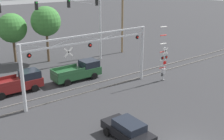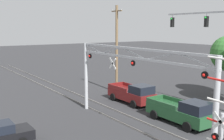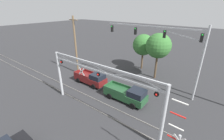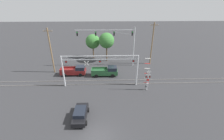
# 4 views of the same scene
# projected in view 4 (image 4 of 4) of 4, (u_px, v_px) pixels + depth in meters

# --- Properties ---
(ground_plane) EXTENTS (200.00, 200.00, 0.00)m
(ground_plane) POSITION_uv_depth(u_px,v_px,m) (97.00, 138.00, 17.20)
(ground_plane) COLOR #303033
(rail_track_near) EXTENTS (80.00, 0.08, 0.10)m
(rail_track_near) POSITION_uv_depth(u_px,v_px,m) (101.00, 84.00, 27.93)
(rail_track_near) COLOR gray
(rail_track_near) RESTS_ON ground_plane
(rail_track_far) EXTENTS (80.00, 0.08, 0.10)m
(rail_track_far) POSITION_uv_depth(u_px,v_px,m) (101.00, 80.00, 29.22)
(rail_track_far) COLOR gray
(rail_track_far) RESTS_ON ground_plane
(crossing_gantry) EXTENTS (13.36, 0.31, 5.80)m
(crossing_gantry) POSITION_uv_depth(u_px,v_px,m) (100.00, 66.00, 26.03)
(crossing_gantry) COLOR #B7BABF
(crossing_gantry) RESTS_ON ground_plane
(crossing_signal_mast) EXTENTS (1.27, 0.35, 5.95)m
(crossing_signal_mast) POSITION_uv_depth(u_px,v_px,m) (147.00, 80.00, 25.45)
(crossing_signal_mast) COLOR #B7BABF
(crossing_signal_mast) RESTS_ON ground_plane
(traffic_signal_span) EXTENTS (13.15, 0.39, 9.00)m
(traffic_signal_span) POSITION_uv_depth(u_px,v_px,m) (119.00, 39.00, 33.24)
(traffic_signal_span) COLOR #B7BABF
(traffic_signal_span) RESTS_ON ground_plane
(pickup_truck_lead) EXTENTS (5.34, 2.15, 1.95)m
(pickup_truck_lead) POSITION_uv_depth(u_px,v_px,m) (106.00, 71.00, 30.86)
(pickup_truck_lead) COLOR #23512D
(pickup_truck_lead) RESTS_ON ground_plane
(pickup_truck_following) EXTENTS (5.17, 2.15, 1.95)m
(pickup_truck_following) POSITION_uv_depth(u_px,v_px,m) (75.00, 71.00, 31.16)
(pickup_truck_following) COLOR maroon
(pickup_truck_following) RESTS_ON ground_plane
(sedan_waiting) EXTENTS (1.96, 4.10, 1.47)m
(sedan_waiting) POSITION_uv_depth(u_px,v_px,m) (80.00, 114.00, 19.70)
(sedan_waiting) COLOR black
(sedan_waiting) RESTS_ON ground_plane
(utility_pole_left) EXTENTS (1.80, 0.28, 9.47)m
(utility_pole_left) POSITION_uv_depth(u_px,v_px,m) (51.00, 51.00, 30.62)
(utility_pole_left) COLOR brown
(utility_pole_left) RESTS_ON ground_plane
(utility_pole_right) EXTENTS (1.80, 0.28, 9.86)m
(utility_pole_right) POSITION_uv_depth(u_px,v_px,m) (152.00, 43.00, 34.83)
(utility_pole_right) COLOR brown
(utility_pole_right) RESTS_ON ground_plane
(background_tree_beyond_span) EXTENTS (3.72, 3.72, 6.34)m
(background_tree_beyond_span) POSITION_uv_depth(u_px,v_px,m) (93.00, 42.00, 38.85)
(background_tree_beyond_span) COLOR brown
(background_tree_beyond_span) RESTS_ON ground_plane
(background_tree_far_left_verge) EXTENTS (3.78, 3.78, 7.20)m
(background_tree_far_left_verge) POSITION_uv_depth(u_px,v_px,m) (107.00, 41.00, 36.44)
(background_tree_far_left_verge) COLOR brown
(background_tree_far_left_verge) RESTS_ON ground_plane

